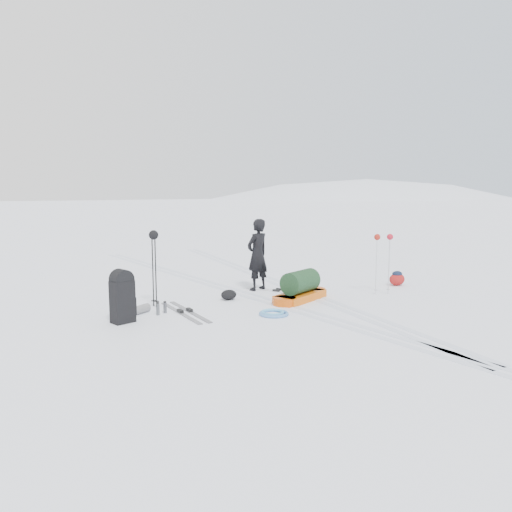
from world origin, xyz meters
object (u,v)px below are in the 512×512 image
object	(u,v)px
pulk_sled	(300,289)
ski_poles_black	(154,244)
skier	(257,255)
expedition_rucksack	(124,297)

from	to	relation	value
pulk_sled	ski_poles_black	distance (m)	3.13
skier	pulk_sled	xyz separation A→B (m)	(0.20, -1.37, -0.58)
pulk_sled	ski_poles_black	bearing A→B (deg)	138.58
skier	expedition_rucksack	world-z (taller)	skier
pulk_sled	ski_poles_black	xyz separation A→B (m)	(-2.77, 1.05, 1.00)
pulk_sled	expedition_rucksack	size ratio (longest dim) A/B	1.81
pulk_sled	expedition_rucksack	distance (m)	3.64
expedition_rucksack	ski_poles_black	xyz separation A→B (m)	(0.85, 0.80, 0.80)
skier	pulk_sled	bearing A→B (deg)	83.26
pulk_sled	expedition_rucksack	xyz separation A→B (m)	(-3.62, 0.25, 0.19)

